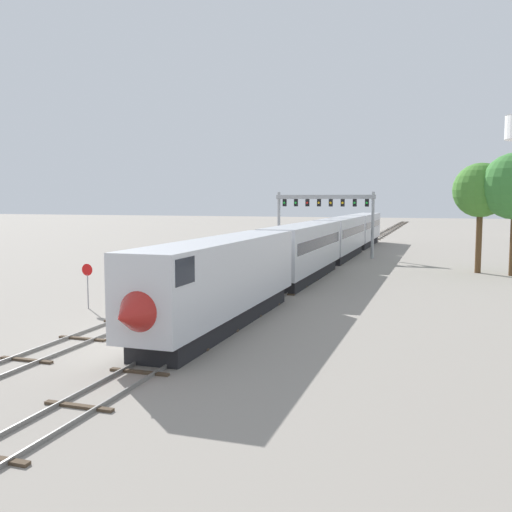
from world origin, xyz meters
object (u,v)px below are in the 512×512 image
(signal_gantry, at_px, (325,209))
(stop_sign, at_px, (88,280))
(trackside_tree_mid, at_px, (481,191))
(passenger_train, at_px, (326,242))

(signal_gantry, xyz_separation_m, stop_sign, (-7.75, -37.32, -3.98))
(stop_sign, bearing_deg, signal_gantry, 78.27)
(stop_sign, distance_m, trackside_tree_mid, 36.98)
(signal_gantry, relative_size, stop_sign, 4.20)
(signal_gantry, bearing_deg, stop_sign, -101.73)
(passenger_train, distance_m, stop_sign, 28.97)
(passenger_train, relative_size, signal_gantry, 6.40)
(passenger_train, bearing_deg, signal_gantry, 102.50)
(signal_gantry, height_order, trackside_tree_mid, trackside_tree_mid)
(passenger_train, height_order, stop_sign, passenger_train)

